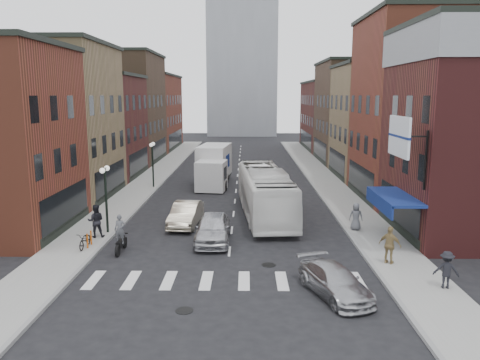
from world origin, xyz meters
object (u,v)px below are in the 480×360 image
Objects in this scene: sedan_left_near at (213,228)px; motorcycle_rider at (120,235)px; curb_car at (335,281)px; ped_left_solo at (96,221)px; bike_rack at (89,239)px; box_truck at (214,166)px; ped_right_c at (356,217)px; transit_bus at (265,193)px; sedan_left_far at (186,214)px; billboard_sign at (401,138)px; streetlamp_near at (106,187)px; streetlamp_far at (153,156)px; ped_right_b at (390,245)px; parked_bicycle at (85,240)px; ped_right_a at (446,270)px.

motorcycle_rider is at bearing -158.66° from sedan_left_near.
ped_left_solo reaches higher than curb_car.
curb_car is (12.17, -5.81, 0.07)m from bike_rack.
ped_right_c is at bearing -50.33° from box_truck.
sedan_left_far is (-5.14, -2.43, -0.91)m from transit_bus.
streetlamp_near is (-15.99, 3.50, -3.22)m from billboard_sign.
box_truck is at bearing 93.34° from sedan_left_near.
streetlamp_far reaches higher than transit_bus.
ped_left_solo is (-0.36, -14.99, -1.80)m from streetlamp_far.
motorcycle_rider reaches higher than ped_left_solo.
transit_bus is 2.63× the size of sedan_left_far.
streetlamp_far is 2.21× the size of ped_right_b.
ped_right_b is at bearing -57.53° from box_truck.
bike_rack is 0.17× the size of sedan_left_near.
billboard_sign is 16.68m from streetlamp_near.
motorcycle_rider is (1.66, -17.26, -1.94)m from streetlamp_far.
billboard_sign reaches higher than curb_car.
billboard_sign is 17.27m from parked_bicycle.
streetlamp_far is 1.99× the size of motorcycle_rider.
transit_bus is 6.65m from sedan_left_near.
ped_left_solo is (-5.64, -16.59, -0.67)m from box_truck.
motorcycle_rider reaches higher than bike_rack.
motorcycle_rider is at bearing 27.32° from ped_right_c.
billboard_sign reaches higher than sedan_left_near.
streetlamp_near is 15.09m from ped_right_c.
box_truck is at bearing -120.13° from ped_left_solo.
streetlamp_far is (0.00, 14.00, 0.00)m from streetlamp_near.
sedan_left_far is 6.87m from parked_bicycle.
ped_right_a reaches higher than bike_rack.
streetlamp_near reaches higher than ped_right_c.
transit_bus reaches higher than ped_right_b.
billboard_sign is 2.23× the size of ped_right_c.
ped_right_c is at bearing -39.94° from transit_bus.
streetlamp_far reaches higher than bike_rack.
ped_right_b is 5.78m from ped_right_c.
sedan_left_near is at bearing -17.58° from ped_right_a.
box_truck is at bearing 73.34° from bike_rack.
sedan_left_near reaches higher than curb_car.
sedan_left_near is 6.93m from parked_bicycle.
transit_bus is 6.21× the size of ped_left_solo.
streetlamp_far is at bearing -16.90° from ped_right_b.
streetlamp_far is at bearing 89.31° from bike_rack.
box_truck is at bearing 119.27° from billboard_sign.
box_truck is (-10.71, 19.10, -4.35)m from billboard_sign.
ped_left_solo is at bearing 171.27° from billboard_sign.
ped_right_a reaches higher than sedan_left_near.
box_truck is 0.72× the size of transit_bus.
ped_right_c reaches higher than sedan_left_near.
sedan_left_near is (6.40, -1.36, -2.10)m from streetlamp_near.
billboard_sign is 1.79× the size of motorcycle_rider.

